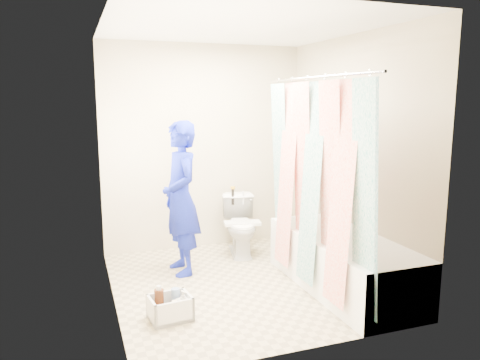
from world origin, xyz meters
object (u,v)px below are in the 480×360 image
object	(u,v)px
toilet	(241,226)
cleaning_caddy	(171,308)
bathtub	(342,261)
plumber	(181,198)

from	to	relation	value
toilet	cleaning_caddy	size ratio (longest dim) A/B	1.86
bathtub	toilet	distance (m)	1.39
toilet	plumber	world-z (taller)	plumber
toilet	bathtub	bearing A→B (deg)	-55.01
bathtub	toilet	xyz separation A→B (m)	(-0.55, 1.27, 0.06)
toilet	plumber	xyz separation A→B (m)	(-0.77, -0.34, 0.45)
toilet	plumber	distance (m)	0.96
toilet	cleaning_caddy	bearing A→B (deg)	-117.21
bathtub	cleaning_caddy	world-z (taller)	bathtub
bathtub	cleaning_caddy	distance (m)	1.65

